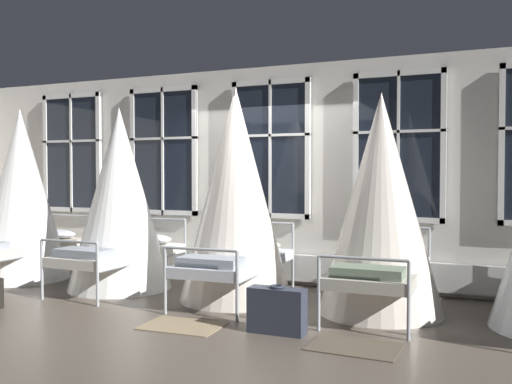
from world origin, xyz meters
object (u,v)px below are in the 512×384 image
cot_second (120,201)px  cot_fourth (381,207)px  cot_first (21,197)px  cot_third (236,197)px  suitcase_dark (277,310)px

cot_second → cot_fourth: bearing=-88.0°
cot_first → cot_fourth: cot_first is taller
cot_third → cot_second: bearing=88.3°
cot_second → cot_third: cot_third is taller
cot_third → suitcase_dark: cot_third is taller
cot_first → cot_fourth: (5.26, 0.01, -0.03)m
cot_fourth → suitcase_dark: bearing=146.9°
cot_first → suitcase_dark: 4.75m
suitcase_dark → cot_third: bearing=130.4°
cot_second → cot_third: (1.73, -0.00, 0.08)m
cot_third → cot_fourth: size_ratio=1.07×
cot_second → cot_fourth: 3.49m
cot_fourth → cot_first: bearing=89.8°
cot_first → suitcase_dark: size_ratio=4.46×
cot_second → cot_fourth: size_ratio=1.00×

